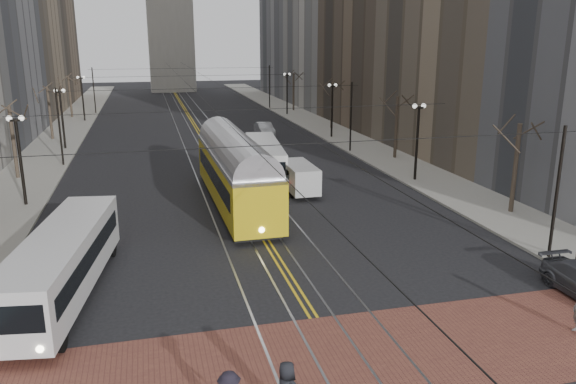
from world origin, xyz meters
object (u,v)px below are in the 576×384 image
transit_bus (63,265)px  streetcar (235,178)px  cargo_van (299,179)px  sedan_grey (292,167)px  sedan_silver (265,129)px  rear_bus (265,160)px

transit_bus → streetcar: streetcar is taller
cargo_van → sedan_grey: (0.80, 5.23, -0.36)m
streetcar → sedan_grey: (5.55, 6.98, -1.16)m
sedan_grey → sedan_silver: bearing=79.8°
transit_bus → sedan_grey: (14.56, 18.61, -0.72)m
cargo_van → sedan_grey: cargo_van is taller
transit_bus → sedan_silver: size_ratio=2.46×
streetcar → sedan_silver: streetcar is taller
sedan_grey → streetcar: bearing=-133.3°
streetcar → rear_bus: bearing=63.5°
cargo_van → sedan_grey: bearing=81.3°
cargo_van → sedan_silver: size_ratio=1.03×
sedan_grey → sedan_silver: (1.80, 18.97, 0.07)m
sedan_silver → rear_bus: bearing=-102.5°
sedan_silver → streetcar: bearing=-106.5°
rear_bus → cargo_van: 5.54m
rear_bus → sedan_silver: (3.93, 18.83, -0.61)m
rear_bus → transit_bus: bearing=-117.2°
transit_bus → cargo_van: 19.20m
streetcar → sedan_silver: 26.99m
transit_bus → rear_bus: 22.49m
transit_bus → cargo_van: size_ratio=2.38×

